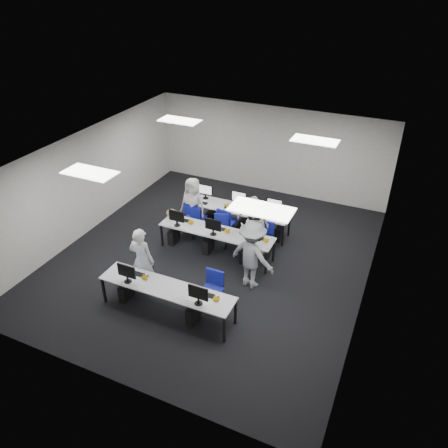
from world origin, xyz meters
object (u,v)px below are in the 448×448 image
at_px(desk_mid, 216,233).
at_px(chair_0, 144,279).
at_px(chair_3, 220,236).
at_px(chair_2, 189,226).
at_px(photographer, 252,255).
at_px(chair_1, 212,297).
at_px(chair_5, 199,222).
at_px(chair_4, 264,244).
at_px(chair_6, 227,227).
at_px(chair_7, 260,235).
at_px(student_0, 142,260).
at_px(student_1, 253,228).
at_px(desk_front, 167,289).
at_px(student_2, 193,204).
at_px(student_3, 253,223).

xyz_separation_m(desk_mid, chair_0, (-0.98, -2.08, -0.41)).
bearing_deg(chair_3, chair_2, 161.51).
bearing_deg(photographer, chair_3, -28.67).
xyz_separation_m(chair_1, chair_5, (-1.85, 2.95, -0.04)).
height_order(chair_3, chair_4, chair_4).
bearing_deg(chair_5, chair_6, 6.26).
bearing_deg(chair_7, chair_0, -113.28).
height_order(chair_6, student_0, student_0).
relative_size(chair_3, student_1, 0.58).
distance_m(desk_front, chair_5, 3.68).
bearing_deg(photographer, chair_0, 41.07).
xyz_separation_m(chair_3, chair_7, (1.02, 0.46, 0.03)).
relative_size(desk_front, chair_4, 3.49).
bearing_deg(chair_5, chair_1, -53.77).
relative_size(chair_6, student_1, 0.62).
xyz_separation_m(desk_front, chair_3, (-0.09, 3.07, -0.40)).
relative_size(chair_4, student_1, 0.60).
bearing_deg(student_2, chair_7, 3.97).
bearing_deg(chair_4, student_2, 171.34).
distance_m(chair_4, chair_6, 1.34).
bearing_deg(student_0, chair_5, -91.69).
distance_m(chair_3, chair_5, 1.02).
height_order(chair_4, student_3, student_3).
relative_size(chair_5, chair_7, 0.85).
xyz_separation_m(student_2, student_3, (1.97, -0.25, -0.01)).
height_order(chair_0, chair_2, chair_2).
bearing_deg(chair_2, photographer, -37.93).
relative_size(chair_6, student_0, 0.55).
bearing_deg(student_3, desk_front, -98.62).
bearing_deg(chair_5, desk_mid, -38.19).
bearing_deg(chair_4, chair_5, 170.93).
xyz_separation_m(chair_3, photographer, (1.46, -1.35, 0.63)).
distance_m(desk_front, student_1, 3.22).
bearing_deg(chair_1, chair_3, 110.26).
height_order(chair_7, student_3, student_3).
relative_size(chair_5, chair_6, 0.88).
height_order(desk_front, student_3, student_3).
bearing_deg(chair_2, student_1, -10.33).
relative_size(desk_front, chair_7, 3.26).
bearing_deg(desk_front, photographer, 51.52).
relative_size(chair_4, student_3, 0.56).
relative_size(chair_6, student_3, 0.58).
distance_m(student_1, student_2, 2.12).
bearing_deg(student_2, chair_2, -80.79).
bearing_deg(photographer, chair_5, -23.06).
xyz_separation_m(chair_2, chair_3, (1.06, -0.10, -0.01)).
distance_m(chair_3, student_3, 1.05).
relative_size(chair_0, chair_3, 0.95).
distance_m(chair_7, photographer, 1.96).
distance_m(student_1, student_3, 0.23).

